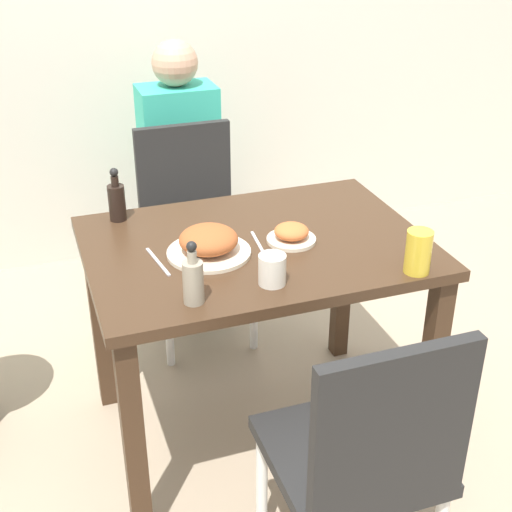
{
  "coord_description": "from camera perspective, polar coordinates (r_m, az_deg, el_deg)",
  "views": [
    {
      "loc": [
        -0.66,
        -1.89,
        1.77
      ],
      "look_at": [
        0.0,
        0.0,
        0.71
      ],
      "focal_mm": 50.0,
      "sensor_mm": 36.0,
      "label": 1
    }
  ],
  "objects": [
    {
      "name": "drink_cup",
      "position": [
        1.99,
        1.3,
        -1.09
      ],
      "size": [
        0.08,
        0.08,
        0.09
      ],
      "color": "silver",
      "rests_on": "dining_table"
    },
    {
      "name": "juice_glass",
      "position": [
        2.09,
        12.86,
        0.33
      ],
      "size": [
        0.08,
        0.08,
        0.13
      ],
      "color": "gold",
      "rests_on": "dining_table"
    },
    {
      "name": "person_figure",
      "position": [
        3.32,
        -6.06,
        6.84
      ],
      "size": [
        0.34,
        0.22,
        1.17
      ],
      "color": "#2D3347",
      "rests_on": "ground_plane"
    },
    {
      "name": "condiment_bottle",
      "position": [
        2.41,
        -11.09,
        4.4
      ],
      "size": [
        0.06,
        0.06,
        0.18
      ],
      "color": "black",
      "rests_on": "dining_table"
    },
    {
      "name": "chair_near",
      "position": [
        1.86,
        8.72,
        -15.42
      ],
      "size": [
        0.42,
        0.42,
        0.89
      ],
      "rotation": [
        0.0,
        0.0,
        3.14
      ],
      "color": "black",
      "rests_on": "ground_plane"
    },
    {
      "name": "ground_plane",
      "position": [
        2.67,
        0.0,
        -13.53
      ],
      "size": [
        16.0,
        16.0,
        0.0
      ],
      "primitive_type": "plane",
      "color": "tan"
    },
    {
      "name": "food_plate",
      "position": [
        2.15,
        -3.81,
        1.07
      ],
      "size": [
        0.26,
        0.26,
        0.09
      ],
      "color": "beige",
      "rests_on": "dining_table"
    },
    {
      "name": "dining_table",
      "position": [
        2.3,
        0.0,
        -1.48
      ],
      "size": [
        1.06,
        0.76,
        0.76
      ],
      "color": "#3D2819",
      "rests_on": "ground_plane"
    },
    {
      "name": "side_plate",
      "position": [
        2.24,
        2.85,
        1.75
      ],
      "size": [
        0.16,
        0.16,
        0.06
      ],
      "color": "beige",
      "rests_on": "dining_table"
    },
    {
      "name": "spoon_utensil",
      "position": [
        2.21,
        0.16,
        0.82
      ],
      "size": [
        0.03,
        0.2,
        0.0
      ],
      "rotation": [
        0.0,
        0.0,
        1.48
      ],
      "color": "silver",
      "rests_on": "dining_table"
    },
    {
      "name": "sauce_bottle",
      "position": [
        1.9,
        -5.06,
        -1.88
      ],
      "size": [
        0.06,
        0.06,
        0.18
      ],
      "color": "gray",
      "rests_on": "dining_table"
    },
    {
      "name": "fork_utensil",
      "position": [
        2.14,
        -7.86,
        -0.45
      ],
      "size": [
        0.04,
        0.19,
        0.0
      ],
      "rotation": [
        0.0,
        0.0,
        1.71
      ],
      "color": "silver",
      "rests_on": "dining_table"
    },
    {
      "name": "chair_far",
      "position": [
        2.98,
        -5.1,
        2.68
      ],
      "size": [
        0.42,
        0.42,
        0.89
      ],
      "color": "black",
      "rests_on": "ground_plane"
    }
  ]
}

